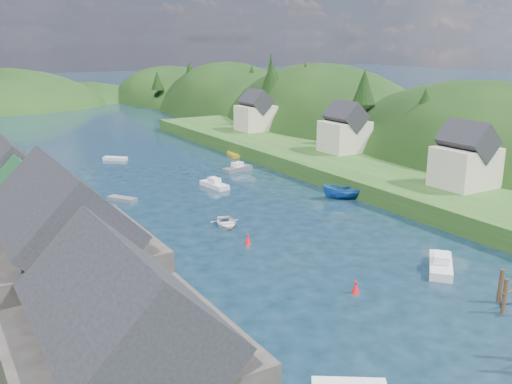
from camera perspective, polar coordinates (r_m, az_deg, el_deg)
ground at (r=83.37m, az=-7.78°, el=0.72°), size 600.00×600.00×0.00m
hillside_right at (r=128.47m, az=6.50°, el=2.43°), size 36.00×245.56×48.00m
far_hills at (r=203.57m, az=-21.36°, el=5.19°), size 103.00×68.00×44.00m
hill_trees at (r=95.25m, az=-11.24°, el=9.13°), size 90.99×149.26×12.20m
quay_left at (r=49.11m, az=-19.90°, el=-9.23°), size 12.00×110.00×2.00m
quayside_buildings at (r=34.07m, az=-19.51°, el=-8.95°), size 8.00×35.84×12.90m
terrace_right at (r=87.78m, az=10.05°, el=2.16°), size 16.00×120.00×2.40m
right_bank_cottages at (r=95.08m, az=8.28°, el=6.06°), size 9.00×59.24×8.41m
channel_buoy_near at (r=48.67m, az=9.93°, el=-9.41°), size 0.70×0.70×1.10m
channel_buoy_far at (r=58.77m, az=-0.84°, el=-4.81°), size 0.70×0.70×1.10m
moored_boats at (r=53.93m, az=5.26°, el=-6.56°), size 37.53×92.84×2.34m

